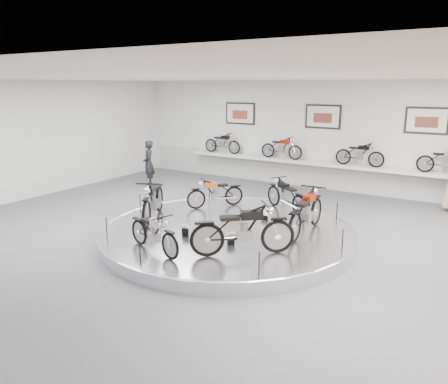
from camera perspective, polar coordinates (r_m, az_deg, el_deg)
The scene contains 22 objects.
floor at distance 10.96m, azimuth -0.40°, elevation -6.61°, with size 16.00×16.00×0.00m, color #545557.
ceiling at distance 10.27m, azimuth -0.44°, elevation 14.80°, with size 16.00×16.00×0.00m, color white.
wall_back at distance 16.70m, azimuth 12.71°, elevation 7.20°, with size 16.00×16.00×0.00m, color silver.
wall_left at distance 16.16m, azimuth -25.23°, elevation 6.02°, with size 14.00×14.00×0.00m, color silver.
dado_band at distance 16.90m, azimuth 12.43°, elevation 2.31°, with size 15.68×0.04×1.10m, color #BCBCBA.
display_platform at distance 11.15m, azimuth 0.43°, elevation -5.43°, with size 6.40×6.40×0.30m, color silver.
platform_rim at distance 11.11m, azimuth 0.43°, elevation -4.85°, with size 6.40×6.40×0.10m, color #B2B2BA.
shelf at distance 16.56m, azimuth 12.18°, elevation 3.67°, with size 11.00×0.55×0.10m, color silver.
poster_left at distance 18.07m, azimuth 2.13°, elevation 10.22°, with size 1.35×0.06×0.88m, color #EDE6CD.
poster_center at distance 16.60m, azimuth 12.79°, elevation 9.58°, with size 1.35×0.06×0.88m, color #EDE6CD.
poster_right at distance 15.79m, azimuth 24.96°, elevation 8.45°, with size 1.35×0.06×0.88m, color #EDE6CD.
shelf_bike_a at distance 18.34m, azimuth -0.22°, elevation 6.25°, with size 1.22×0.42×0.73m, color black, non-canonical shape.
shelf_bike_b at distance 17.06m, azimuth 7.50°, elevation 5.56°, with size 1.22×0.42×0.73m, color #821501, non-canonical shape.
shelf_bike_c at distance 16.06m, azimuth 17.29°, elevation 4.55°, with size 1.22×0.42×0.73m, color black, non-canonical shape.
shelf_bike_d at distance 15.60m, azimuth 26.89°, elevation 3.43°, with size 1.22×0.42×0.73m, color #ACABB0, non-canonical shape.
bike_a at distance 10.72m, azimuth 10.69°, elevation -2.55°, with size 1.87×0.66×1.10m, color #821501, non-canonical shape.
bike_b at distance 12.56m, azimuth 8.09°, elevation -0.42°, with size 1.59×0.56×0.93m, color black, non-canonical shape.
bike_c at distance 12.85m, azimuth -1.14°, elevation -0.09°, with size 1.49×0.53×0.88m, color #D1550D, non-canonical shape.
bike_d at distance 11.80m, azimuth -9.26°, elevation -0.96°, with size 1.87×0.66×1.10m, color black, non-canonical shape.
bike_e at distance 9.54m, azimuth -9.16°, elevation -5.21°, with size 1.50×0.53×0.89m, color #ACABB0, non-canonical shape.
bike_f at distance 9.22m, azimuth 2.48°, elevation -4.94°, with size 1.91×0.67×1.12m, color black, non-canonical shape.
visitor at distance 17.17m, azimuth -9.82°, elevation 3.72°, with size 0.64×0.42×1.75m, color black.
Camera 1 is at (5.53, -8.66, 3.82)m, focal length 35.00 mm.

